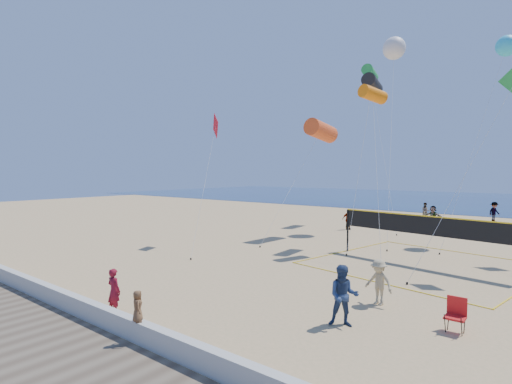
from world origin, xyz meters
The scene contains 22 objects.
ground centered at (0.00, 0.00, 0.00)m, with size 120.00×120.00×0.00m, color tan.
ocean centered at (0.00, 62.00, 0.01)m, with size 140.00×50.00×0.03m, color navy.
seawall centered at (0.00, -3.00, 0.30)m, with size 32.00×0.30×0.60m, color #B2B2AD.
boardwalk centered at (0.00, -5.00, 0.01)m, with size 32.00×3.60×0.03m, color brown.
woman centered at (-3.39, -2.19, 0.75)m, with size 0.55×0.36×1.50m, color maroon.
toddler centered at (-0.81, -3.07, 1.03)m, with size 0.42×0.27×0.86m, color brown.
bystander_a centered at (2.99, 1.55, 0.93)m, with size 0.90×0.70×1.86m, color navy.
bystander_b centered at (3.06, 4.11, 0.80)m, with size 1.03×0.59×1.59m, color tan.
far_person_0 centered at (-5.76, 20.01, 0.83)m, with size 0.97×0.40×1.66m, color gray.
far_person_1 centered at (-0.77, 25.41, 0.92)m, with size 1.70×0.54×1.84m, color gray.
far_person_3 centered at (-2.86, 30.81, 0.82)m, with size 0.80×0.62×1.64m, color gray.
far_person_4 centered at (2.58, 33.05, 0.92)m, with size 1.19×0.68×1.84m, color gray.
camp_chair centered at (5.74, 3.19, 0.57)m, with size 0.55×0.67×1.12m.
volleyball_net centered at (2.53, 11.27, 1.71)m, with size 10.73×10.61×2.49m.
kite_0 centered at (-5.88, 15.78, 7.54)m, with size 1.42×7.56×8.35m.
kite_1 centered at (-1.69, 14.66, 10.04)m, with size 1.13×4.86×10.61m.
kite_2 centered at (-0.92, 12.93, 9.07)m, with size 2.99×5.29×9.59m.
kite_3 centered at (-9.55, 8.76, 7.13)m, with size 3.00×4.75×8.34m.
kite_4 centered at (5.98, 11.57, 8.29)m, with size 3.96×4.80×9.62m.
kite_6 centered at (-3.06, 22.12, 14.26)m, with size 3.83×9.57×15.14m.
kite_7 centered at (4.56, 21.48, 12.82)m, with size 2.93×7.92×13.51m.
kite_8 centered at (-6.37, 25.34, 13.41)m, with size 5.40×7.12×14.08m.
Camera 1 is at (8.32, -9.34, 4.68)m, focal length 28.00 mm.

